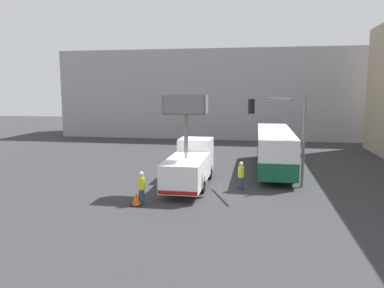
# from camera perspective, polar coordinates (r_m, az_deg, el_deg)

# --- Properties ---
(ground_plane) EXTENTS (120.00, 120.00, 0.00)m
(ground_plane) POSITION_cam_1_polar(r_m,az_deg,el_deg) (23.85, 0.07, -6.90)
(ground_plane) COLOR #333335
(building_backdrop_far) EXTENTS (44.00, 10.00, 11.34)m
(building_backdrop_far) POSITION_cam_1_polar(r_m,az_deg,el_deg) (51.91, 5.57, 7.55)
(building_backdrop_far) COLOR #9E9EA3
(building_backdrop_far) RESTS_ON ground_plane
(utility_truck) EXTENTS (2.53, 7.36, 5.94)m
(utility_truck) POSITION_cam_1_polar(r_m,az_deg,el_deg) (24.21, -0.29, -2.96)
(utility_truck) COLOR white
(utility_truck) RESTS_ON ground_plane
(city_bus) EXTENTS (2.57, 12.05, 3.13)m
(city_bus) POSITION_cam_1_polar(r_m,az_deg,el_deg) (29.83, 12.45, -0.40)
(city_bus) COLOR #145638
(city_bus) RESTS_ON ground_plane
(traffic_light_pole) EXTENTS (3.62, 3.37, 5.99)m
(traffic_light_pole) POSITION_cam_1_polar(r_m,az_deg,el_deg) (24.15, 14.01, 2.87)
(traffic_light_pole) COLOR slate
(traffic_light_pole) RESTS_ON ground_plane
(road_worker_near_truck) EXTENTS (0.38, 0.38, 1.83)m
(road_worker_near_truck) POSITION_cam_1_polar(r_m,az_deg,el_deg) (20.76, -7.69, -6.65)
(road_worker_near_truck) COLOR navy
(road_worker_near_truck) RESTS_ON ground_plane
(road_worker_directing) EXTENTS (0.38, 0.38, 1.81)m
(road_worker_directing) POSITION_cam_1_polar(r_m,az_deg,el_deg) (23.62, 7.48, -4.86)
(road_worker_directing) COLOR navy
(road_worker_directing) RESTS_ON ground_plane
(traffic_cone_near_truck) EXTENTS (0.63, 0.63, 0.72)m
(traffic_cone_near_truck) POSITION_cam_1_polar(r_m,az_deg,el_deg) (20.81, -8.47, -8.28)
(traffic_cone_near_truck) COLOR black
(traffic_cone_near_truck) RESTS_ON ground_plane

